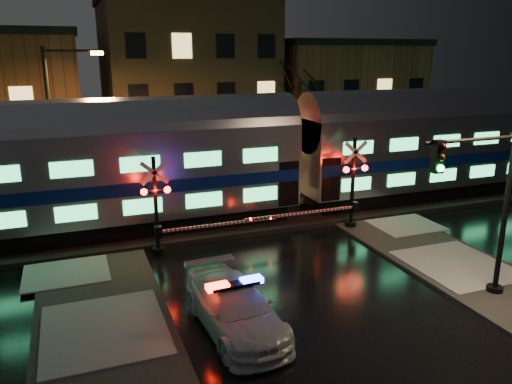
% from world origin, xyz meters
% --- Properties ---
extents(ground, '(120.00, 120.00, 0.00)m').
position_xyz_m(ground, '(0.00, 0.00, 0.00)').
color(ground, black).
rests_on(ground, ground).
extents(ballast, '(90.00, 4.20, 0.24)m').
position_xyz_m(ballast, '(0.00, 5.00, 0.12)').
color(ballast, black).
rests_on(ballast, ground).
extents(building_mid, '(12.00, 11.00, 11.50)m').
position_xyz_m(building_mid, '(2.00, 22.50, 5.75)').
color(building_mid, brown).
rests_on(building_mid, ground).
extents(building_right, '(12.00, 10.00, 8.50)m').
position_xyz_m(building_right, '(15.00, 22.00, 4.25)').
color(building_right, '#583122').
rests_on(building_right, ground).
extents(train, '(51.00, 3.12, 5.92)m').
position_xyz_m(train, '(3.42, 5.00, 3.38)').
color(train, black).
rests_on(train, ballast).
extents(police_car, '(2.26, 4.97, 1.57)m').
position_xyz_m(police_car, '(-2.84, -4.15, 0.71)').
color(police_car, silver).
rests_on(police_car, ground).
extents(crossing_signal_right, '(6.06, 0.67, 4.29)m').
position_xyz_m(crossing_signal_right, '(4.69, 2.31, 1.78)').
color(crossing_signal_right, black).
rests_on(crossing_signal_right, ground).
extents(crossing_signal_left, '(5.75, 0.65, 4.07)m').
position_xyz_m(crossing_signal_left, '(-3.60, 2.31, 1.68)').
color(crossing_signal_left, black).
rests_on(crossing_signal_left, ground).
extents(traffic_light, '(3.75, 0.69, 5.81)m').
position_xyz_m(traffic_light, '(5.23, -5.18, 3.09)').
color(traffic_light, black).
rests_on(traffic_light, ground).
extents(streetlight, '(2.76, 0.29, 8.25)m').
position_xyz_m(streetlight, '(-7.40, 9.00, 4.75)').
color(streetlight, black).
rests_on(streetlight, ground).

